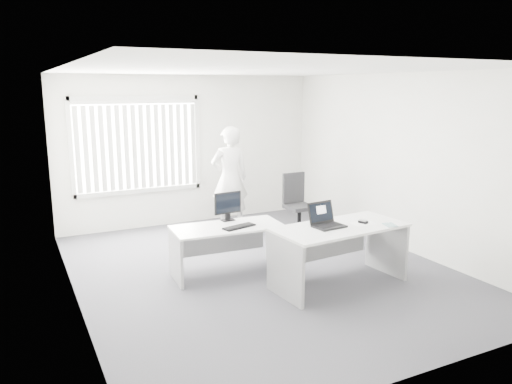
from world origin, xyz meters
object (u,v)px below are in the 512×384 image
desk_far (228,239)px  office_chair (298,213)px  monitor (228,206)px  desk_near (339,242)px  person (230,178)px  laptop (329,216)px

desk_far → office_chair: bearing=38.5°
monitor → desk_far: bearing=-119.0°
desk_far → desk_near: bearing=-37.9°
desk_far → person: person is taller
person → laptop: bearing=96.7°
person → laptop: 3.12m
desk_far → person: (0.96, 2.12, 0.45)m
desk_near → person: 3.16m
office_chair → desk_far: bearing=-146.5°
desk_far → monitor: 0.50m
desk_near → laptop: laptop is taller
desk_near → office_chair: 2.56m
person → desk_near: bearing=99.7°
desk_far → laptop: 1.49m
desk_near → desk_far: (-1.15, 1.02, -0.08)m
desk_near → monitor: size_ratio=4.38×
office_chair → person: size_ratio=0.56×
office_chair → person: (-1.02, 0.72, 0.62)m
desk_near → monitor: 1.68m
desk_near → laptop: (-0.16, 0.01, 0.38)m
office_chair → person: 1.40m
desk_far → monitor: size_ratio=3.74×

